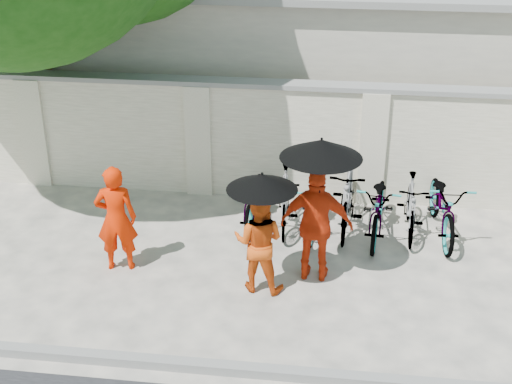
# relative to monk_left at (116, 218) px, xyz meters

# --- Properties ---
(ground) EXTENTS (80.00, 80.00, 0.00)m
(ground) POSITION_rel_monk_left_xyz_m (1.68, -0.43, -0.81)
(ground) COLOR beige
(kerb) EXTENTS (40.00, 0.16, 0.12)m
(kerb) POSITION_rel_monk_left_xyz_m (1.68, -2.13, -0.75)
(kerb) COLOR slate
(kerb) RESTS_ON ground
(compound_wall) EXTENTS (20.00, 0.30, 2.00)m
(compound_wall) POSITION_rel_monk_left_xyz_m (2.68, 2.77, 0.19)
(compound_wall) COLOR silver
(compound_wall) RESTS_ON ground
(building_behind) EXTENTS (14.00, 6.00, 3.20)m
(building_behind) POSITION_rel_monk_left_xyz_m (3.68, 6.57, 0.79)
(building_behind) COLOR #BDB6A3
(building_behind) RESTS_ON ground
(monk_left) EXTENTS (0.65, 0.49, 1.62)m
(monk_left) POSITION_rel_monk_left_xyz_m (0.00, 0.00, 0.00)
(monk_left) COLOR red
(monk_left) RESTS_ON ground
(monk_center) EXTENTS (0.79, 0.65, 1.48)m
(monk_center) POSITION_rel_monk_left_xyz_m (2.10, -0.28, -0.07)
(monk_center) COLOR #CF490F
(monk_center) RESTS_ON ground
(parasol_center) EXTENTS (0.95, 0.95, 0.96)m
(parasol_center) POSITION_rel_monk_left_xyz_m (2.15, -0.36, 0.88)
(parasol_center) COLOR black
(parasol_center) RESTS_ON ground
(monk_right) EXTENTS (1.05, 0.50, 1.73)m
(monk_right) POSITION_rel_monk_left_xyz_m (2.87, 0.08, 0.05)
(monk_right) COLOR red
(monk_right) RESTS_ON ground
(parasol_right) EXTENTS (1.11, 1.11, 1.19)m
(parasol_right) POSITION_rel_monk_left_xyz_m (2.89, 0.00, 1.23)
(parasol_right) COLOR black
(parasol_right) RESTS_ON ground
(bike_0) EXTENTS (0.63, 1.78, 0.93)m
(bike_0) POSITION_rel_monk_left_xyz_m (1.79, 1.63, -0.35)
(bike_0) COLOR #969598
(bike_0) RESTS_ON ground
(bike_1) EXTENTS (0.55, 1.66, 0.98)m
(bike_1) POSITION_rel_monk_left_xyz_m (2.29, 1.58, -0.32)
(bike_1) COLOR #969598
(bike_1) RESTS_ON ground
(bike_2) EXTENTS (0.65, 1.69, 0.87)m
(bike_2) POSITION_rel_monk_left_xyz_m (2.80, 1.52, -0.38)
(bike_2) COLOR #969598
(bike_2) RESTS_ON ground
(bike_3) EXTENTS (0.66, 1.93, 1.14)m
(bike_3) POSITION_rel_monk_left_xyz_m (3.30, 1.65, -0.24)
(bike_3) COLOR #969598
(bike_3) RESTS_ON ground
(bike_4) EXTENTS (0.85, 1.95, 0.99)m
(bike_4) POSITION_rel_monk_left_xyz_m (3.80, 1.48, -0.32)
(bike_4) COLOR #969598
(bike_4) RESTS_ON ground
(bike_5) EXTENTS (0.50, 1.59, 0.95)m
(bike_5) POSITION_rel_monk_left_xyz_m (4.30, 1.60, -0.34)
(bike_5) COLOR #969598
(bike_5) RESTS_ON ground
(bike_6) EXTENTS (0.81, 2.00, 1.03)m
(bike_6) POSITION_rel_monk_left_xyz_m (4.81, 1.62, -0.30)
(bike_6) COLOR #969598
(bike_6) RESTS_ON ground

